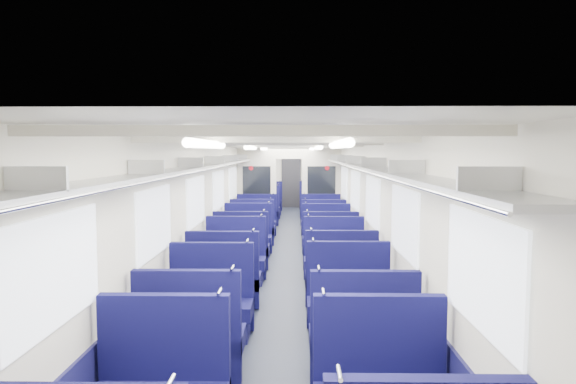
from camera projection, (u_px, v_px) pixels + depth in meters
The scene contains 37 objects.
floor at pixel (287, 253), 10.84m from camera, with size 2.80×18.00×0.01m, color black.
ceiling at pixel (287, 144), 10.65m from camera, with size 2.80×18.00×0.01m, color silver.
wall_left at pixel (222, 199), 10.76m from camera, with size 0.02×18.00×2.35m, color beige.
dado_left at pixel (223, 237), 10.83m from camera, with size 0.03×17.90×0.70m, color #121139.
wall_right at pixel (353, 199), 10.72m from camera, with size 0.02×18.00×2.35m, color beige.
dado_right at pixel (351, 238), 10.79m from camera, with size 0.03×17.90×0.70m, color #121139.
wall_far at pixel (291, 177), 19.71m from camera, with size 2.80×0.02×2.35m, color beige.
luggage_rack_left at pixel (230, 162), 10.70m from camera, with size 0.36×17.40×0.18m.
luggage_rack_right at pixel (344, 162), 10.66m from camera, with size 0.36×17.40×0.18m.
windows at pixel (287, 190), 10.27m from camera, with size 2.78×15.60×0.75m.
ceiling_fittings at pixel (287, 147), 10.39m from camera, with size 2.70×16.06×0.11m.
end_door at pixel (291, 182), 19.67m from camera, with size 0.75×0.06×2.00m, color black.
bulkhead at pixel (289, 187), 13.59m from camera, with size 2.80×0.10×2.35m.
seat_4 at pixel (191, 343), 4.85m from camera, with size 1.02×0.56×1.14m.
seat_5 at pixel (362, 344), 4.82m from camera, with size 1.02×0.56×1.14m.
seat_6 at pixel (210, 307), 5.97m from camera, with size 1.02×0.56×1.14m.
seat_7 at pixel (349, 305), 6.05m from camera, with size 1.02×0.56×1.14m.
seat_8 at pixel (224, 282), 7.11m from camera, with size 1.02×0.56×1.14m.
seat_9 at pixel (341, 281), 7.17m from camera, with size 1.02×0.56×1.14m.
seat_10 at pixel (235, 262), 8.42m from camera, with size 1.02×0.56×1.14m.
seat_11 at pixel (334, 262), 8.39m from camera, with size 1.02×0.56×1.14m.
seat_12 at pixel (242, 251), 9.38m from camera, with size 1.02×0.56×1.14m.
seat_13 at pixel (330, 251), 9.36m from camera, with size 1.02×0.56×1.14m.
seat_14 at pixel (248, 239), 10.59m from camera, with size 1.02×0.56×1.14m.
seat_15 at pixel (327, 240), 10.48m from camera, with size 1.02×0.56×1.14m.
seat_16 at pixel (253, 230), 11.76m from camera, with size 1.02×0.56×1.14m.
seat_17 at pixel (324, 231), 11.63m from camera, with size 1.02×0.56×1.14m.
seat_18 at pixel (256, 224), 12.83m from camera, with size 1.02×0.56×1.14m.
seat_19 at pixel (321, 224), 12.85m from camera, with size 1.02×0.56×1.14m.
seat_20 at pixel (262, 214), 14.93m from camera, with size 1.02×0.56×1.14m.
seat_21 at pixel (318, 214), 14.82m from camera, with size 1.02×0.56×1.14m.
seat_22 at pixel (264, 209), 16.06m from camera, with size 1.02×0.56×1.14m.
seat_23 at pixel (316, 209), 16.16m from camera, with size 1.02×0.56×1.14m.
seat_24 at pixel (266, 205), 17.26m from camera, with size 1.02×0.56×1.14m.
seat_25 at pixel (315, 205), 17.20m from camera, with size 1.02×0.56×1.14m.
seat_26 at pixel (268, 202), 18.30m from camera, with size 1.02×0.56×1.14m.
seat_27 at pixel (313, 202), 18.46m from camera, with size 1.02×0.56×1.14m.
Camera 1 is at (0.19, -10.69, 2.20)m, focal length 31.29 mm.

